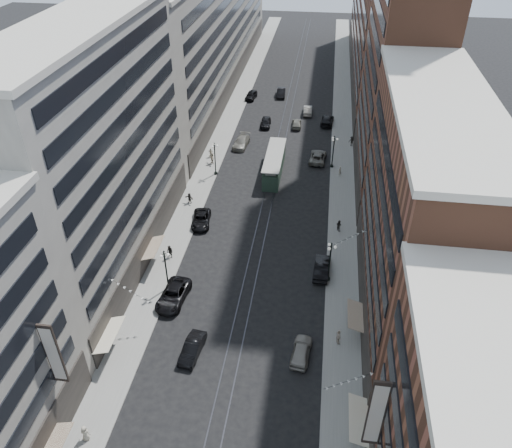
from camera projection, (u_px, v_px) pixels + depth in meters
The scene contains 37 objects.
ground at pixel (276, 164), 83.14m from camera, with size 220.00×220.00×0.00m, color black.
sidewalk_west at pixel (223, 134), 92.41m from camera, with size 4.00×180.00×0.15m, color gray.
sidewalk_east at pixel (343, 141), 89.91m from camera, with size 4.00×180.00×0.15m, color gray.
rail_west at pixel (278, 137), 91.27m from camera, with size 0.12×180.00×0.02m, color #2D2D33.
rail_east at pixel (286, 138), 91.12m from camera, with size 0.12×180.00×0.02m, color #2D2D33.
building_west_mid at pixel (100, 158), 55.17m from camera, with size 8.00×36.00×28.00m, color gray.
building_west_far at pixel (217, 24), 106.56m from camera, with size 8.00×90.00×26.00m, color gray.
building_east_mid at pixel (417, 223), 48.43m from camera, with size 8.00×30.00×24.00m, color brown.
building_east_tower at pixel (404, 46), 65.79m from camera, with size 8.00×26.00×42.00m, color brown.
building_east_far at pixel (375, 24), 110.53m from camera, with size 8.00×72.00×24.00m, color brown.
lamppost_sw_far at pixel (166, 268), 56.58m from camera, with size 1.03×1.14×5.52m.
lamppost_sw_mid at pixel (215, 158), 78.36m from camera, with size 1.03×1.14×5.52m.
lamppost_se_far at pixel (330, 261), 57.71m from camera, with size 1.03×1.14×5.52m.
lamppost_se_mid at pixel (333, 151), 80.29m from camera, with size 1.03×1.14×5.52m.
streetcar at pixel (274, 164), 79.73m from camera, with size 2.69×12.15×3.36m.
car_2 at pixel (173, 295), 56.31m from camera, with size 2.73×5.92×1.65m, color black.
car_4 at pixel (301, 351), 49.87m from camera, with size 1.82×4.51×1.54m, color gray.
car_5 at pixel (192, 348), 50.14m from camera, with size 1.59×4.57×1.51m, color black.
pedestrian_1 at pixel (85, 433), 42.35m from camera, with size 0.83×0.45×1.69m, color #ADA68F.
pedestrian_2 at pixel (170, 252), 62.33m from camera, with size 0.86×0.47×1.78m, color black.
pedestrian_4 at pixel (338, 337), 50.96m from camera, with size 1.08×0.49×1.84m, color beige.
car_7 at pixel (201, 219), 68.68m from camera, with size 2.38×5.15×1.43m, color black.
car_8 at pixel (241, 142), 87.94m from camera, with size 2.25×5.53×1.61m, color slate.
car_9 at pixel (251, 95), 106.20m from camera, with size 1.90×4.72×1.61m, color black.
car_10 at pixel (322, 268), 60.18m from camera, with size 1.77×5.08×1.67m, color black.
car_11 at pixel (318, 157), 83.55m from camera, with size 2.54×5.52×1.53m, color #65635A.
car_12 at pixel (327, 120), 95.66m from camera, with size 2.24×5.50×1.60m, color black.
car_13 at pixel (266, 122), 94.84m from camera, with size 1.83×4.54×1.55m, color black.
car_14 at pixel (308, 110), 99.62m from camera, with size 1.65×4.72×1.55m, color gray.
pedestrian_5 at pixel (189, 198), 72.71m from camera, with size 1.46×0.42×1.58m, color black.
pedestrian_6 at pixel (211, 153), 84.42m from camera, with size 0.91×0.42×1.56m, color #BFB79E.
pedestrian_7 at pixel (339, 225), 67.11m from camera, with size 0.78×0.43×1.61m, color black.
pedestrian_8 at pixel (340, 171), 79.22m from camera, with size 0.59×0.39×1.61m, color #B8AD99.
pedestrian_9 at pixel (352, 141), 87.69m from camera, with size 1.15×0.47×1.78m, color black.
car_extra_0 at pixel (281, 92), 107.43m from camera, with size 1.75×5.03×1.66m, color black.
car_extra_1 at pixel (297, 123), 94.59m from camera, with size 1.74×4.32×1.47m, color #67675C.
pedestrian_extra_0 at pixel (212, 158), 82.44m from camera, with size 1.79×0.52×1.94m, color #BAAE9A.
Camera 1 is at (6.96, -13.29, 40.05)m, focal length 35.00 mm.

